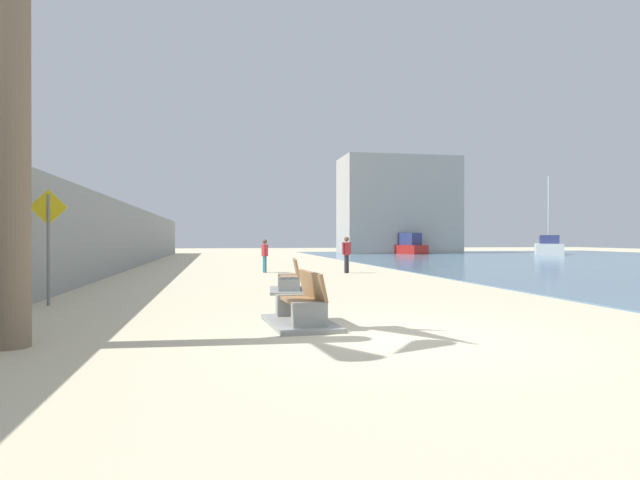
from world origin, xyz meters
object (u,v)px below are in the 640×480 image
object	(u,v)px
bench_near	(301,312)
bench_far	(289,284)
pedestrian_sign	(48,233)
person_walking	(347,252)
person_standing	(265,254)
boat_far_left	(549,247)
boat_outer	(406,246)

from	to	relation	value
bench_near	bench_far	distance (m)	6.18
bench_near	pedestrian_sign	size ratio (longest dim) A/B	0.80
bench_near	pedestrian_sign	world-z (taller)	pedestrian_sign
person_walking	person_standing	world-z (taller)	person_walking
bench_far	person_standing	bearing A→B (deg)	89.75
person_standing	boat_far_left	distance (m)	35.67
bench_far	boat_far_left	world-z (taller)	boat_far_left
bench_far	person_standing	size ratio (longest dim) A/B	1.43
bench_far	boat_far_left	xyz separation A→B (m)	(28.66, 30.31, 0.52)
boat_outer	person_walking	bearing A→B (deg)	-114.95
boat_outer	pedestrian_sign	distance (m)	43.47
bench_far	pedestrian_sign	world-z (taller)	pedestrian_sign
bench_far	boat_outer	world-z (taller)	boat_outer
bench_near	person_walking	world-z (taller)	person_walking
boat_far_left	pedestrian_sign	world-z (taller)	boat_far_left
boat_outer	boat_far_left	world-z (taller)	boat_far_left
person_walking	person_standing	bearing A→B (deg)	164.69
pedestrian_sign	boat_outer	bearing A→B (deg)	59.16
person_walking	bench_near	bearing A→B (deg)	-106.71
boat_outer	pedestrian_sign	xyz separation A→B (m)	(-22.28, -37.32, 0.92)
bench_far	bench_near	bearing A→B (deg)	-95.44
bench_far	boat_far_left	distance (m)	41.72
bench_far	person_walking	size ratio (longest dim) A/B	1.33
bench_near	boat_outer	size ratio (longest dim) A/B	0.44
person_walking	boat_outer	world-z (taller)	boat_outer
bench_far	boat_outer	distance (m)	38.72
bench_near	person_standing	xyz separation A→B (m)	(0.63, 15.18, 0.65)
pedestrian_sign	person_walking	bearing A→B (deg)	46.57
person_walking	boat_far_left	xyz separation A→B (m)	(24.99, 22.28, -0.21)
person_standing	bench_near	bearing A→B (deg)	-92.36
person_walking	person_standing	xyz separation A→B (m)	(-3.63, 0.99, -0.08)
person_standing	boat_outer	bearing A→B (deg)	58.11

